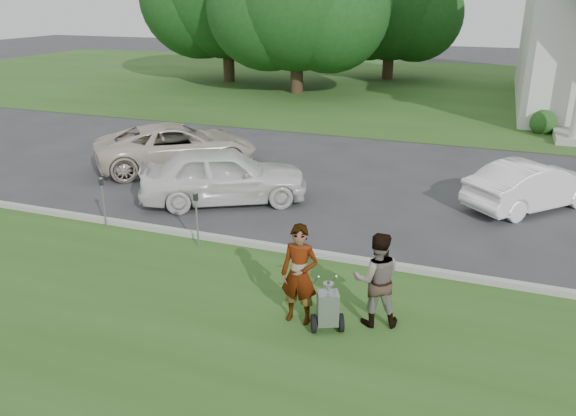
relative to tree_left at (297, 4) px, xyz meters
The scene contains 14 objects.
ground 23.95m from the tree_left, 69.98° to the right, with size 120.00×120.00×0.00m, color #333335.
grass_strip 26.73m from the tree_left, 72.22° to the right, with size 80.00×7.00×0.01m, color #2B4F1B.
church_lawn 10.74m from the tree_left, 32.03° to the left, with size 80.00×30.00×0.01m, color #2B4F1B.
curb 23.43m from the tree_left, 69.51° to the right, with size 80.00×0.18×0.15m, color #9E9E93.
tree_left is the anchor object (origin of this frame).
tree_back 8.95m from the tree_left, 63.43° to the left, with size 9.61×7.60×8.89m.
striping_cart 26.34m from the tree_left, 69.23° to the right, with size 0.87×1.20×1.04m.
person_left 25.93m from the tree_left, 70.33° to the right, with size 0.68×0.45×1.87m, color #999999.
person_right 26.04m from the tree_left, 67.30° to the right, with size 0.86×0.67×1.76m, color #999999.
parking_meter_near 22.92m from the tree_left, 76.34° to the right, with size 0.10×0.09×1.36m.
parking_meter_far 22.25m from the tree_left, 83.27° to the right, with size 0.10×0.09×1.34m.
car_a 16.94m from the tree_left, 84.90° to the right, with size 2.50×5.42×1.51m, color beige.
car_b 19.86m from the tree_left, 76.55° to the right, with size 1.89×4.71×1.60m, color silver.
car_d 21.18m from the tree_left, 52.03° to the right, with size 1.40×4.02×1.32m, color white.
Camera 1 is at (3.50, -10.49, 5.58)m, focal length 35.00 mm.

